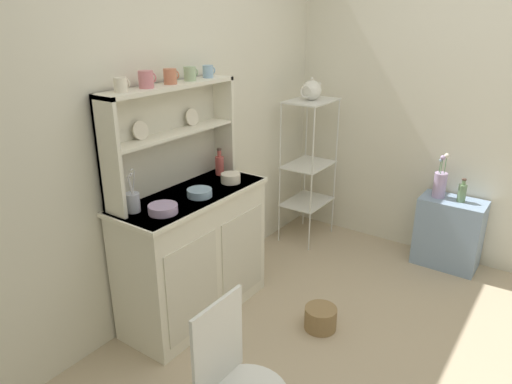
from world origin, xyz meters
name	(u,v)px	position (x,y,z in m)	size (l,w,h in m)	color
ground_plane	(403,378)	(0.00, 0.00, 0.00)	(3.84, 3.84, 0.00)	tan
wall_back	(178,121)	(0.00, 1.62, 1.25)	(3.84, 0.05, 2.50)	silver
wall_right	(498,109)	(1.62, 0.00, 1.25)	(0.05, 3.84, 2.50)	silver
hutch_cabinet	(194,254)	(-0.19, 1.37, 0.44)	(1.05, 0.45, 0.86)	silver
hutch_shelf_unit	(168,129)	(-0.19, 1.53, 1.25)	(0.98, 0.18, 0.66)	silver
bakers_rack	(309,156)	(1.24, 1.33, 0.76)	(0.45, 0.32, 1.24)	silver
side_shelf_blue	(449,233)	(1.44, 0.16, 0.28)	(0.28, 0.48, 0.56)	#849EBC
wire_chair	(234,377)	(-0.99, 0.42, 0.52)	(0.36, 0.36, 0.85)	white
floor_basket	(320,318)	(0.13, 0.59, 0.07)	(0.21, 0.21, 0.15)	#93754C
cup_cream_0	(121,85)	(-0.54, 1.49, 1.56)	(0.09, 0.07, 0.08)	silver
cup_rose_1	(146,79)	(-0.37, 1.49, 1.57)	(0.10, 0.08, 0.09)	#D17A84
cup_terracotta_2	(170,76)	(-0.18, 1.49, 1.56)	(0.09, 0.08, 0.09)	#C67556
cup_sage_3	(190,74)	(-0.01, 1.49, 1.56)	(0.09, 0.07, 0.08)	#9EB78E
cup_sky_4	(208,71)	(0.16, 1.49, 1.56)	(0.08, 0.07, 0.08)	#8EB2D1
bowl_mixing_large	(163,209)	(-0.50, 1.29, 0.88)	(0.17, 0.17, 0.05)	#B79ECC
bowl_floral_medium	(200,193)	(-0.19, 1.29, 0.88)	(0.15, 0.15, 0.05)	#8EB2D1
bowl_cream_small	(231,178)	(0.12, 1.29, 0.89)	(0.13, 0.13, 0.06)	silver
jam_bottle	(220,165)	(0.20, 1.45, 0.93)	(0.06, 0.06, 0.19)	#B74C47
utensil_jar	(133,202)	(-0.58, 1.45, 0.92)	(0.08, 0.08, 0.25)	#B2B7C6
porcelain_teapot	(311,90)	(1.24, 1.33, 1.32)	(0.25, 0.16, 0.18)	white
flower_vase	(440,183)	(1.44, 0.28, 0.67)	(0.10, 0.10, 0.35)	#B79ECC
oil_bottle	(462,192)	(1.44, 0.11, 0.63)	(0.06, 0.06, 0.18)	#6B8C60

